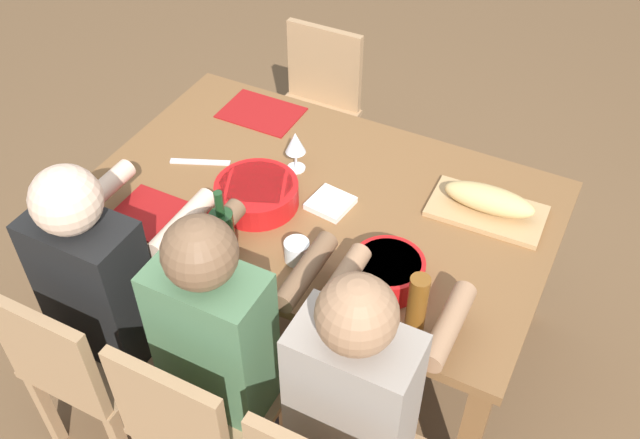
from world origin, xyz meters
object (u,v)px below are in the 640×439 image
chair_near_center (197,419)px  diner_near_right (358,393)px  dining_table (320,214)px  bread_loaf (489,199)px  chair_near_left (82,363)px  beer_bottle (417,305)px  serving_bowl_greens (257,193)px  napkin_stack (331,203)px  serving_bowl_pasta (388,270)px  cutting_board (487,211)px  wine_bottle (223,235)px  wine_glass (295,144)px  cup_near_center (297,251)px  chair_far_left (315,106)px  diner_near_center (223,334)px  diner_near_left (105,283)px

chair_near_center → diner_near_right: (0.46, 0.18, 0.21)m
dining_table → bread_loaf: bread_loaf is taller
chair_near_center → chair_near_left: bearing=180.0°
beer_bottle → bread_loaf: bearing=86.1°
chair_near_left → serving_bowl_greens: (0.27, 0.71, 0.31)m
chair_near_left → napkin_stack: bearing=57.9°
serving_bowl_pasta → napkin_stack: (-0.32, 0.24, -0.04)m
bread_loaf → serving_bowl_greens: bearing=-156.5°
chair_near_center → cutting_board: (0.56, 1.03, 0.27)m
serving_bowl_greens → wine_bottle: 0.29m
diner_near_right → serving_bowl_greens: (-0.64, 0.52, 0.09)m
wine_bottle → wine_glass: 0.52m
chair_near_left → cup_near_center: size_ratio=10.13×
diner_near_right → cutting_board: (0.10, 0.85, 0.05)m
cutting_board → bread_loaf: (0.00, 0.00, 0.06)m
dining_table → beer_bottle: size_ratio=7.54×
chair_near_left → chair_far_left: bearing=90.0°
chair_far_left → serving_bowl_greens: bearing=-74.3°
serving_bowl_greens → bread_loaf: bearing=23.5°
cutting_board → wine_glass: wine_glass is taller
diner_near_center → cup_near_center: bearing=78.1°
diner_near_left → beer_bottle: size_ratio=5.45×
serving_bowl_pasta → beer_bottle: (0.15, -0.13, 0.06)m
cutting_board → wine_bottle: wine_bottle is taller
diner_near_right → chair_near_left: size_ratio=1.41×
serving_bowl_greens → diner_near_right: bearing=-39.2°
diner_near_left → cutting_board: bearing=39.8°
chair_far_left → wine_bottle: bearing=-75.6°
chair_near_left → wine_glass: size_ratio=5.12×
napkin_stack → cup_near_center: bearing=-86.2°
serving_bowl_greens → napkin_stack: bearing=24.3°
chair_near_center → wine_bottle: bearing=107.8°
napkin_stack → diner_near_right: bearing=-57.5°
chair_far_left → cup_near_center: 1.30m
diner_near_right → cutting_board: size_ratio=3.00×
chair_far_left → cutting_board: size_ratio=2.12×
diner_near_center → chair_near_left: size_ratio=1.41×
chair_near_center → bread_loaf: 1.22m
diner_near_center → diner_near_right: 0.46m
serving_bowl_pasta → bread_loaf: 0.49m
diner_near_center → napkin_stack: (0.05, 0.63, 0.05)m
diner_near_center → diner_near_left: bearing=180.0°
chair_far_left → chair_near_left: 1.67m
diner_near_center → cup_near_center: size_ratio=14.30×
diner_near_right → beer_bottle: diner_near_right is taller
wine_glass → cup_near_center: wine_glass is taller
diner_near_left → bread_loaf: size_ratio=3.75×
serving_bowl_greens → cutting_board: (0.74, 0.32, -0.04)m
diner_near_right → napkin_stack: 0.75m
chair_near_center → napkin_stack: chair_near_center is taller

